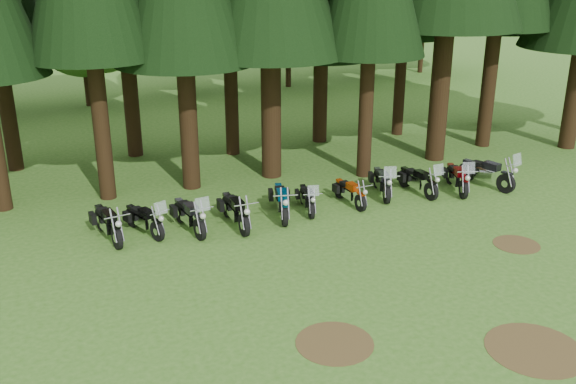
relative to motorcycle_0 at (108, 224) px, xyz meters
name	(u,v)px	position (x,y,z in m)	size (l,w,h in m)	color
ground	(399,280)	(6.82, -5.84, -0.49)	(120.00, 120.00, 0.00)	#34681B
decid_3	(86,26)	(2.10, 19.29, 4.02)	(6.12, 5.95, 7.65)	#322010
decid_4	(191,22)	(8.40, 20.48, 3.88)	(5.93, 5.76, 7.41)	#322010
decid_6	(374,1)	(21.67, 21.16, 4.71)	(7.06, 6.86, 8.82)	#322010
dirt_patch_0	(335,343)	(3.82, -7.84, -0.49)	(1.80, 1.80, 0.01)	#4C3D1E
dirt_patch_1	(516,244)	(11.32, -5.34, -0.49)	(1.40, 1.40, 0.01)	#4C3D1E
dirt_patch_2	(535,349)	(7.82, -9.84, -0.49)	(2.20, 2.20, 0.01)	#4C3D1E
motorcycle_0	(108,224)	(0.00, 0.00, 0.00)	(0.51, 2.37, 0.97)	black
motorcycle_1	(144,220)	(1.10, -0.06, -0.04)	(0.99, 2.12, 1.36)	black
motorcycle_2	(190,216)	(2.47, -0.39, 0.01)	(0.61, 2.38, 1.49)	black
motorcycle_3	(235,212)	(3.93, -0.60, 0.01)	(0.33, 2.41, 0.98)	black
motorcycle_4	(281,202)	(5.62, -0.41, 0.01)	(0.80, 2.36, 0.98)	black
motorcycle_5	(307,199)	(6.60, -0.36, -0.07)	(0.70, 2.01, 1.27)	black
motorcycle_6	(350,193)	(8.25, -0.38, -0.07)	(0.32, 2.04, 0.83)	black
motorcycle_7	(382,183)	(9.74, -0.06, 0.00)	(1.01, 2.30, 1.47)	black
motorcycle_8	(418,181)	(11.07, -0.40, -0.01)	(0.47, 2.28, 1.43)	black
motorcycle_9	(457,178)	(12.55, -0.75, 0.00)	(1.05, 2.28, 1.47)	black
motorcycle_10	(487,173)	(13.85, -0.82, 0.04)	(0.96, 2.50, 1.59)	black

